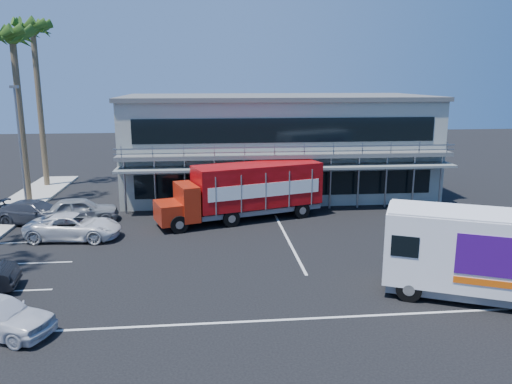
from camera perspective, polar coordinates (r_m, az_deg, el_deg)
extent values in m
plane|color=black|center=(23.98, 0.12, -7.91)|extent=(120.00, 120.00, 0.00)
cube|color=#9BA093|center=(38.01, 2.29, 5.26)|extent=(22.00, 10.00, 7.00)
cube|color=#515454|center=(37.71, 2.34, 10.77)|extent=(22.40, 10.40, 0.30)
cube|color=#515454|center=(32.52, 3.68, 4.14)|extent=(22.00, 1.20, 0.25)
cube|color=gray|center=(31.91, 3.85, 4.88)|extent=(22.00, 0.08, 0.90)
cube|color=slate|center=(32.34, 3.75, 2.84)|extent=(22.00, 1.80, 0.15)
cube|color=black|center=(33.44, 3.47, 0.90)|extent=(20.00, 0.06, 1.60)
cube|color=black|center=(32.89, 3.55, 7.05)|extent=(20.00, 0.06, 1.60)
cylinder|color=brown|center=(37.53, -25.25, 7.04)|extent=(0.44, 0.44, 11.00)
sphere|color=#214212|center=(37.51, -26.11, 15.71)|extent=(1.10, 1.10, 1.10)
cylinder|color=brown|center=(42.83, -23.43, 8.44)|extent=(0.44, 0.44, 12.00)
sphere|color=#214212|center=(42.92, -24.19, 16.70)|extent=(1.10, 1.10, 1.10)
cylinder|color=gray|center=(35.65, -25.30, 4.35)|extent=(0.14, 0.14, 8.00)
cube|color=gray|center=(35.37, -25.93, 10.77)|extent=(0.50, 0.25, 0.18)
cube|color=#9F1F0C|center=(29.14, -9.92, -2.32)|extent=(1.97, 2.51, 1.17)
cube|color=#9F1F0C|center=(29.27, -7.92, -1.09)|extent=(1.67, 2.62, 2.05)
cube|color=black|center=(29.13, -7.96, 0.03)|extent=(0.68, 1.99, 0.68)
cube|color=#B60B11|center=(30.59, 0.16, 0.86)|extent=(8.19, 4.70, 2.54)
cube|color=slate|center=(30.94, 0.16, -1.89)|extent=(8.08, 4.35, 0.29)
cube|color=white|center=(29.52, 1.12, 0.22)|extent=(6.86, 2.22, 0.83)
cube|color=white|center=(31.72, -0.73, 1.11)|extent=(6.86, 2.22, 0.83)
cylinder|color=black|center=(28.33, -8.79, -3.70)|extent=(1.05, 0.58, 1.02)
cylinder|color=black|center=(30.34, -9.84, -2.63)|extent=(1.05, 0.58, 1.02)
cylinder|color=black|center=(29.24, -2.85, -3.04)|extent=(1.05, 0.58, 1.02)
cylinder|color=black|center=(31.18, -4.25, -2.05)|extent=(1.05, 0.58, 1.02)
cylinder|color=black|center=(31.13, 5.25, -2.09)|extent=(1.05, 0.58, 1.02)
cylinder|color=black|center=(32.97, 3.46, -1.22)|extent=(1.05, 0.58, 1.02)
cube|color=white|center=(21.28, 24.40, -6.11)|extent=(7.57, 5.21, 2.88)
cube|color=slate|center=(21.81, 24.01, -10.08)|extent=(7.21, 4.87, 0.36)
cube|color=black|center=(21.07, 14.75, -4.66)|extent=(0.89, 1.87, 0.98)
cube|color=white|center=(20.88, 24.76, -2.28)|extent=(7.42, 5.11, 0.08)
cube|color=#3D0C72|center=(20.15, 27.11, -6.79)|extent=(3.38, 1.55, 1.54)
cube|color=#3D0C72|center=(22.51, 26.23, -4.74)|extent=(3.38, 1.55, 1.54)
cube|color=#F2590C|center=(20.49, 26.82, -9.51)|extent=(3.38, 1.54, 0.26)
cylinder|color=black|center=(20.63, 17.07, -10.57)|extent=(1.01, 0.66, 0.99)
cylinder|color=black|center=(22.66, 17.26, -8.44)|extent=(1.01, 0.66, 0.99)
imported|color=silver|center=(28.73, -20.09, -3.73)|extent=(5.17, 2.80, 1.38)
imported|color=#2B2F3A|center=(32.54, -23.87, -2.16)|extent=(5.14, 3.05, 1.40)
imported|color=gray|center=(31.98, -19.43, -1.92)|extent=(4.69, 2.57, 1.51)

